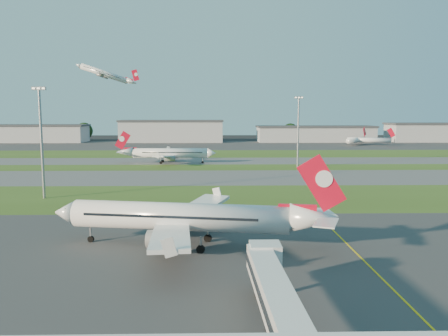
{
  "coord_description": "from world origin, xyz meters",
  "views": [
    {
      "loc": [
        -15.02,
        -49.22,
        19.77
      ],
      "look_at": [
        -12.93,
        52.57,
        7.0
      ],
      "focal_mm": 35.0,
      "sensor_mm": 36.0,
      "label": 1
    }
  ],
  "objects_px": {
    "airliner_taxiing": "(169,153)",
    "light_mast_west": "(41,135)",
    "jet_bridge": "(279,307)",
    "mini_jet_far": "(369,140)",
    "light_mast_centre": "(298,127)",
    "airliner_parked": "(182,217)",
    "mini_jet_near": "(357,140)"
  },
  "relations": [
    {
      "from": "airliner_taxiing",
      "to": "light_mast_west",
      "type": "xyz_separation_m",
      "value": [
        -21.8,
        -71.81,
        10.78
      ]
    },
    {
      "from": "light_mast_centre",
      "to": "mini_jet_far",
      "type": "bearing_deg",
      "value": 59.61
    },
    {
      "from": "airliner_parked",
      "to": "airliner_taxiing",
      "type": "height_order",
      "value": "airliner_parked"
    },
    {
      "from": "airliner_parked",
      "to": "light_mast_centre",
      "type": "relative_size",
      "value": 1.55
    },
    {
      "from": "airliner_taxiing",
      "to": "airliner_parked",
      "type": "bearing_deg",
      "value": 97.84
    },
    {
      "from": "airliner_taxiing",
      "to": "jet_bridge",
      "type": "bearing_deg",
      "value": 100.53
    },
    {
      "from": "jet_bridge",
      "to": "mini_jet_near",
      "type": "distance_m",
      "value": 251.43
    },
    {
      "from": "jet_bridge",
      "to": "airliner_taxiing",
      "type": "xyz_separation_m",
      "value": [
        -23.39,
        139.04,
        0.03
      ]
    },
    {
      "from": "jet_bridge",
      "to": "airliner_taxiing",
      "type": "distance_m",
      "value": 140.99
    },
    {
      "from": "mini_jet_near",
      "to": "mini_jet_far",
      "type": "height_order",
      "value": "same"
    },
    {
      "from": "light_mast_centre",
      "to": "mini_jet_near",
      "type": "bearing_deg",
      "value": 62.76
    },
    {
      "from": "mini_jet_near",
      "to": "airliner_parked",
      "type": "bearing_deg",
      "value": -164.66
    },
    {
      "from": "mini_jet_far",
      "to": "light_mast_centre",
      "type": "distance_m",
      "value": 130.95
    },
    {
      "from": "airliner_taxiing",
      "to": "mini_jet_far",
      "type": "relative_size",
      "value": 1.31
    },
    {
      "from": "mini_jet_near",
      "to": "light_mast_centre",
      "type": "distance_m",
      "value": 128.67
    },
    {
      "from": "airliner_taxiing",
      "to": "light_mast_centre",
      "type": "distance_m",
      "value": 51.85
    },
    {
      "from": "jet_bridge",
      "to": "airliner_taxiing",
      "type": "relative_size",
      "value": 0.73
    },
    {
      "from": "jet_bridge",
      "to": "airliner_taxiing",
      "type": "height_order",
      "value": "airliner_taxiing"
    },
    {
      "from": "mini_jet_far",
      "to": "light_mast_west",
      "type": "xyz_separation_m",
      "value": [
        -135.99,
        -168.52,
        11.53
      ]
    },
    {
      "from": "airliner_parked",
      "to": "light_mast_centre",
      "type": "xyz_separation_m",
      "value": [
        35.0,
        93.8,
        10.39
      ]
    },
    {
      "from": "airliner_taxiing",
      "to": "light_mast_west",
      "type": "height_order",
      "value": "light_mast_west"
    },
    {
      "from": "jet_bridge",
      "to": "mini_jet_far",
      "type": "relative_size",
      "value": 0.96
    },
    {
      "from": "airliner_taxiing",
      "to": "light_mast_centre",
      "type": "bearing_deg",
      "value": 162.82
    },
    {
      "from": "mini_jet_far",
      "to": "light_mast_centre",
      "type": "height_order",
      "value": "light_mast_centre"
    },
    {
      "from": "jet_bridge",
      "to": "light_mast_west",
      "type": "xyz_separation_m",
      "value": [
        -45.19,
        67.24,
        10.81
      ]
    },
    {
      "from": "light_mast_centre",
      "to": "jet_bridge",
      "type": "bearing_deg",
      "value": -101.38
    },
    {
      "from": "mini_jet_near",
      "to": "light_mast_west",
      "type": "height_order",
      "value": "light_mast_west"
    },
    {
      "from": "mini_jet_far",
      "to": "light_mast_centre",
      "type": "xyz_separation_m",
      "value": [
        -65.99,
        -112.52,
        11.53
      ]
    },
    {
      "from": "airliner_parked",
      "to": "light_mast_west",
      "type": "bearing_deg",
      "value": 142.4
    },
    {
      "from": "jet_bridge",
      "to": "mini_jet_far",
      "type": "xyz_separation_m",
      "value": [
        90.8,
        235.76,
        -0.73
      ]
    },
    {
      "from": "light_mast_west",
      "to": "light_mast_centre",
      "type": "bearing_deg",
      "value": 38.66
    },
    {
      "from": "airliner_parked",
      "to": "mini_jet_near",
      "type": "height_order",
      "value": "airliner_parked"
    }
  ]
}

